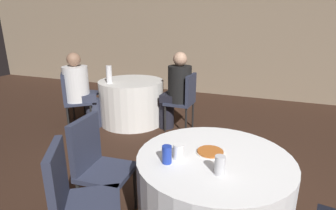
# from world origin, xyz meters

# --- Properties ---
(wall_back) EXTENTS (16.00, 0.06, 2.80)m
(wall_back) POSITION_xyz_m (0.00, 4.49, 1.40)
(wall_back) COLOR gray
(wall_back) RESTS_ON ground_plane
(table_near) EXTENTS (1.10, 1.10, 0.72)m
(table_near) POSITION_xyz_m (-0.23, 0.03, 0.36)
(table_near) COLOR white
(table_near) RESTS_ON ground_plane
(table_far) EXTENTS (1.07, 1.07, 0.72)m
(table_far) POSITION_xyz_m (-2.05, 2.07, 0.36)
(table_far) COLOR white
(table_far) RESTS_ON ground_plane
(chair_near_west) EXTENTS (0.44, 0.43, 0.90)m
(chair_near_west) POSITION_xyz_m (-1.19, -0.06, 0.54)
(chair_near_west) COLOR #2D3347
(chair_near_west) RESTS_ON ground_plane
(chair_near_southwest) EXTENTS (0.55, 0.55, 0.90)m
(chair_near_southwest) POSITION_xyz_m (-1.04, -0.50, 0.54)
(chair_near_southwest) COLOR #2D3347
(chair_near_southwest) RESTS_ON ground_plane
(chair_far_east) EXTENTS (0.41, 0.41, 0.90)m
(chair_far_east) POSITION_xyz_m (-1.10, 2.05, 0.54)
(chair_far_east) COLOR #2D3347
(chair_far_east) RESTS_ON ground_plane
(chair_far_west) EXTENTS (0.45, 0.45, 0.90)m
(chair_far_west) POSITION_xyz_m (-2.99, 1.96, 0.54)
(chair_far_west) COLOR #2D3347
(chair_far_west) RESTS_ON ground_plane
(chair_far_southwest) EXTENTS (0.56, 0.56, 0.90)m
(chair_far_southwest) POSITION_xyz_m (-2.76, 1.45, 0.54)
(chair_far_southwest) COLOR #2D3347
(chair_far_southwest) RESTS_ON ground_plane
(person_white_shirt) EXTENTS (0.51, 0.50, 1.21)m
(person_white_shirt) POSITION_xyz_m (-2.65, 1.55, 0.63)
(person_white_shirt) COLOR #33384C
(person_white_shirt) RESTS_ON ground_plane
(person_black_shirt) EXTENTS (0.52, 0.36, 1.22)m
(person_black_shirt) POSITION_xyz_m (-1.26, 2.06, 0.63)
(person_black_shirt) COLOR black
(person_black_shirt) RESTS_ON ground_plane
(pizza_plate_near) EXTENTS (0.20, 0.20, 0.02)m
(pizza_plate_near) POSITION_xyz_m (-0.27, 0.07, 0.73)
(pizza_plate_near) COLOR white
(pizza_plate_near) RESTS_ON table_near
(soda_can_blue) EXTENTS (0.07, 0.07, 0.12)m
(soda_can_blue) POSITION_xyz_m (-0.51, -0.18, 0.78)
(soda_can_blue) COLOR #1E38A5
(soda_can_blue) RESTS_ON table_near
(soda_can_silver) EXTENTS (0.07, 0.07, 0.12)m
(soda_can_silver) POSITION_xyz_m (-0.16, -0.18, 0.78)
(soda_can_silver) COLOR silver
(soda_can_silver) RESTS_ON table_near
(cup_near) EXTENTS (0.07, 0.07, 0.10)m
(cup_near) POSITION_xyz_m (-0.46, -0.09, 0.78)
(cup_near) COLOR white
(cup_near) RESTS_ON table_near
(bottle_far) EXTENTS (0.09, 0.09, 0.27)m
(bottle_far) POSITION_xyz_m (-2.27, 1.79, 0.86)
(bottle_far) COLOR white
(bottle_far) RESTS_ON table_far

